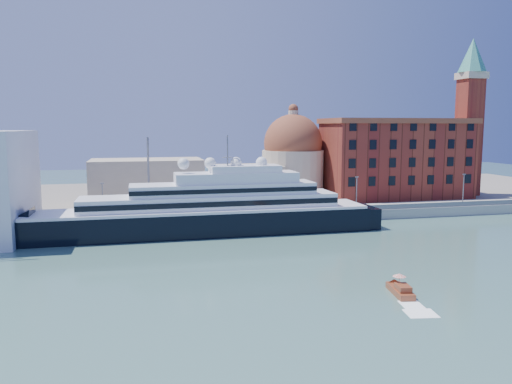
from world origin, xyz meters
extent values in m
plane|color=#365E57|center=(0.00, 0.00, 0.00)|extent=(400.00, 400.00, 0.00)
cube|color=gray|center=(0.00, 34.00, 1.25)|extent=(180.00, 10.00, 2.50)
cube|color=slate|center=(0.00, 75.00, 1.00)|extent=(260.00, 72.00, 2.00)
cube|color=slate|center=(0.00, 29.50, 3.10)|extent=(180.00, 0.10, 1.20)
cube|color=black|center=(-9.23, 23.00, 2.06)|extent=(72.99, 11.23, 6.08)
cone|color=black|center=(-47.60, 23.00, 2.06)|extent=(9.36, 11.23, 11.23)
cube|color=black|center=(27.27, 23.00, 1.87)|extent=(5.61, 10.29, 5.61)
cube|color=white|center=(-9.23, 23.00, 5.33)|extent=(71.12, 11.42, 0.56)
cube|color=white|center=(-7.36, 23.00, 7.02)|extent=(54.28, 9.36, 2.81)
cube|color=black|center=(-7.36, 18.32, 7.02)|extent=(54.28, 0.15, 1.12)
cube|color=white|center=(-4.55, 23.00, 9.64)|extent=(39.30, 8.42, 2.43)
cube|color=white|center=(-1.74, 23.00, 11.98)|extent=(26.20, 7.49, 2.25)
cube|color=white|center=(0.13, 23.00, 13.85)|extent=(14.97, 6.55, 1.50)
cylinder|color=slate|center=(-3.61, 23.00, 17.78)|extent=(0.28, 0.28, 6.55)
sphere|color=white|center=(-12.97, 23.00, 15.16)|extent=(2.43, 2.43, 2.43)
sphere|color=white|center=(-7.36, 23.00, 15.16)|extent=(2.43, 2.43, 2.43)
sphere|color=white|center=(-1.74, 23.00, 15.16)|extent=(2.43, 2.43, 2.43)
sphere|color=white|center=(3.87, 23.00, 15.16)|extent=(2.43, 2.43, 2.43)
cube|color=brown|center=(12.30, -22.17, 0.36)|extent=(3.02, 6.41, 1.03)
cube|color=brown|center=(12.13, -23.18, 1.23)|extent=(2.03, 2.80, 0.82)
cylinder|color=slate|center=(12.38, -21.66, 1.64)|extent=(0.06, 0.06, 1.64)
cone|color=red|center=(12.38, -21.66, 2.57)|extent=(1.85, 1.85, 0.41)
cube|color=maroon|center=(52.00, 52.00, 13.00)|extent=(42.00, 18.00, 22.00)
cube|color=brown|center=(52.00, 52.00, 24.50)|extent=(43.00, 19.00, 1.50)
cube|color=maroon|center=(76.00, 52.00, 19.50)|extent=(6.00, 6.00, 35.00)
cube|color=beige|center=(76.00, 52.00, 38.00)|extent=(7.00, 7.00, 2.00)
cone|color=teal|center=(76.00, 52.00, 44.00)|extent=(8.40, 8.40, 10.00)
cylinder|color=beige|center=(22.00, 58.00, 9.00)|extent=(18.00, 18.00, 14.00)
sphere|color=brown|center=(22.00, 58.00, 18.00)|extent=(17.00, 17.00, 17.00)
cylinder|color=beige|center=(22.00, 58.00, 26.00)|extent=(3.00, 3.00, 3.00)
cube|color=beige|center=(8.00, 56.00, 7.00)|extent=(18.00, 14.00, 10.00)
cube|color=beige|center=(-20.00, 58.00, 8.00)|extent=(30.00, 16.00, 12.00)
cylinder|color=slate|center=(-30.00, 31.00, 6.50)|extent=(0.24, 0.24, 8.00)
cube|color=slate|center=(-30.00, 31.00, 10.60)|extent=(0.80, 0.30, 0.25)
cylinder|color=slate|center=(0.00, 31.00, 6.50)|extent=(0.24, 0.24, 8.00)
cube|color=slate|center=(0.00, 31.00, 10.60)|extent=(0.80, 0.30, 0.25)
cylinder|color=slate|center=(30.00, 31.00, 6.50)|extent=(0.24, 0.24, 8.00)
cube|color=slate|center=(30.00, 31.00, 10.60)|extent=(0.80, 0.30, 0.25)
cylinder|color=slate|center=(60.00, 31.00, 6.50)|extent=(0.24, 0.24, 8.00)
cube|color=slate|center=(60.00, 31.00, 10.60)|extent=(0.80, 0.30, 0.25)
cylinder|color=slate|center=(-20.00, 33.00, 11.50)|extent=(0.50, 0.50, 18.00)
camera|label=1|loc=(-22.10, -81.83, 22.77)|focal=35.00mm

